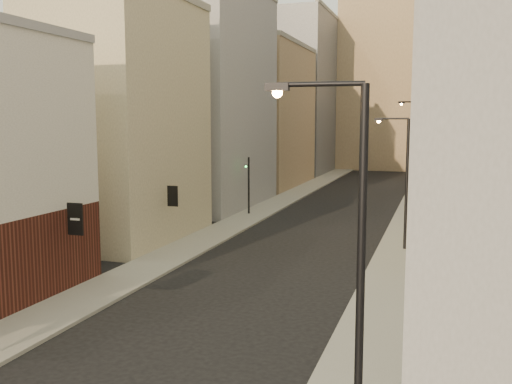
% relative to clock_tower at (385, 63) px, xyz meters
% --- Properties ---
extents(sidewalk_left, '(3.00, 140.00, 0.15)m').
position_rel_clock_tower_xyz_m(sidewalk_left, '(-5.50, -37.00, -17.56)').
color(sidewalk_left, gray).
rests_on(sidewalk_left, ground).
extents(sidewalk_right, '(3.00, 140.00, 0.15)m').
position_rel_clock_tower_xyz_m(sidewalk_right, '(7.50, -37.00, -17.56)').
color(sidewalk_right, gray).
rests_on(sidewalk_right, ground).
extents(left_bldg_beige, '(8.00, 12.00, 16.00)m').
position_rel_clock_tower_xyz_m(left_bldg_beige, '(-11.00, -66.00, -9.63)').
color(left_bldg_beige, gray).
rests_on(left_bldg_beige, ground).
extents(left_bldg_grey, '(8.00, 16.00, 20.00)m').
position_rel_clock_tower_xyz_m(left_bldg_grey, '(-11.00, -50.00, -7.63)').
color(left_bldg_grey, gray).
rests_on(left_bldg_grey, ground).
extents(left_bldg_tan, '(8.00, 18.00, 17.00)m').
position_rel_clock_tower_xyz_m(left_bldg_tan, '(-11.00, -32.00, -9.13)').
color(left_bldg_tan, '#8F7453').
rests_on(left_bldg_tan, ground).
extents(left_bldg_wingrid, '(8.00, 20.00, 24.00)m').
position_rel_clock_tower_xyz_m(left_bldg_wingrid, '(-11.00, -12.00, -5.63)').
color(left_bldg_wingrid, gray).
rests_on(left_bldg_wingrid, ground).
extents(right_bldg_beige, '(8.00, 16.00, 20.00)m').
position_rel_clock_tower_xyz_m(right_bldg_beige, '(13.00, -62.00, -7.63)').
color(right_bldg_beige, gray).
rests_on(right_bldg_beige, ground).
extents(right_bldg_wingrid, '(8.00, 20.00, 26.00)m').
position_rel_clock_tower_xyz_m(right_bldg_wingrid, '(13.00, -42.00, -4.63)').
color(right_bldg_wingrid, gray).
rests_on(right_bldg_wingrid, ground).
extents(clock_tower, '(14.00, 14.00, 44.90)m').
position_rel_clock_tower_xyz_m(clock_tower, '(0.00, 0.00, 0.00)').
color(clock_tower, '#8F7453').
rests_on(clock_tower, ground).
extents(white_tower, '(8.00, 8.00, 41.50)m').
position_rel_clock_tower_xyz_m(white_tower, '(11.00, -14.00, 0.97)').
color(white_tower, silver).
rests_on(white_tower, ground).
extents(streetlamp_near, '(2.36, 0.33, 8.98)m').
position_rel_clock_tower_xyz_m(streetlamp_near, '(7.74, -87.18, -12.50)').
color(streetlamp_near, black).
rests_on(streetlamp_near, ground).
extents(streetlamp_mid, '(2.17, 0.42, 8.27)m').
position_rel_clock_tower_xyz_m(streetlamp_mid, '(7.43, -63.93, -12.91)').
color(streetlamp_mid, black).
rests_on(streetlamp_mid, ground).
extents(streetlamp_far, '(2.59, 0.74, 9.98)m').
position_rel_clock_tower_xyz_m(streetlamp_far, '(7.57, -41.27, -11.93)').
color(streetlamp_far, black).
rests_on(streetlamp_far, ground).
extents(traffic_light_left, '(0.54, 0.42, 5.00)m').
position_rel_clock_tower_xyz_m(traffic_light_left, '(-5.99, -54.13, -14.23)').
color(traffic_light_left, black).
rests_on(traffic_light_left, ground).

